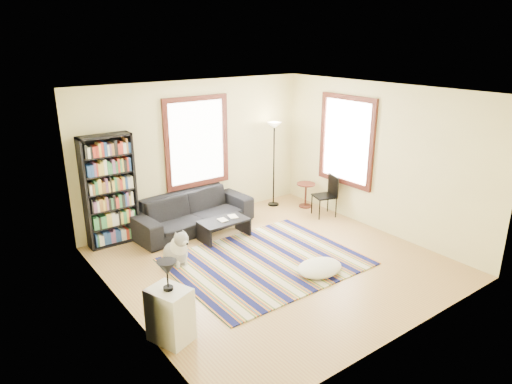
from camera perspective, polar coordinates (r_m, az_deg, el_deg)
floor at (r=7.74m, az=2.23°, el=-9.06°), size 5.00×5.00×0.10m
ceiling at (r=6.88m, az=2.54°, el=12.82°), size 5.00×5.00×0.10m
wall_back at (r=9.23m, az=-7.61°, el=5.08°), size 5.00×0.10×2.80m
wall_front at (r=5.55m, az=19.12°, el=-5.26°), size 5.00×0.10×2.80m
wall_left at (r=6.01m, az=-17.02°, el=-3.20°), size 0.10×5.00×2.80m
wall_right at (r=8.94m, az=15.27°, el=4.13°), size 0.10×5.00×2.80m
window_back at (r=9.11m, az=-7.42°, el=6.21°), size 1.20×0.06×1.60m
window_right at (r=9.33m, az=11.24°, el=6.30°), size 0.06×1.20×1.60m
rug at (r=7.71m, az=1.25°, el=-8.66°), size 2.98×2.38×0.02m
sofa at (r=8.94m, az=-7.93°, el=-2.46°), size 1.15×2.46×0.70m
bookshelf at (r=8.42m, az=-17.83°, el=0.14°), size 0.90×0.30×2.00m
coffee_table at (r=8.52m, az=-4.03°, el=-4.64°), size 0.97×0.64×0.36m
book_a at (r=8.40m, az=-4.63°, el=-3.61°), size 0.16×0.21×0.02m
book_b at (r=8.56m, az=-3.39°, el=-3.14°), size 0.20×0.24×0.02m
floor_cushion at (r=7.39m, az=7.94°, el=-9.36°), size 0.89×0.73×0.20m
floor_lamp at (r=9.94m, az=2.24°, el=3.43°), size 0.37×0.37×1.86m
side_table at (r=10.08m, az=6.22°, el=-0.38°), size 0.53×0.53×0.54m
folding_chair at (r=9.57m, az=8.53°, el=-0.51°), size 0.52×0.51×0.86m
white_cabinet at (r=5.86m, az=-10.68°, el=-14.84°), size 0.53×0.60×0.70m
table_lamp at (r=5.58m, az=-11.02°, el=-10.21°), size 0.30×0.30×0.38m
dog at (r=7.66m, az=-10.09°, el=-6.69°), size 0.49×0.65×0.61m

